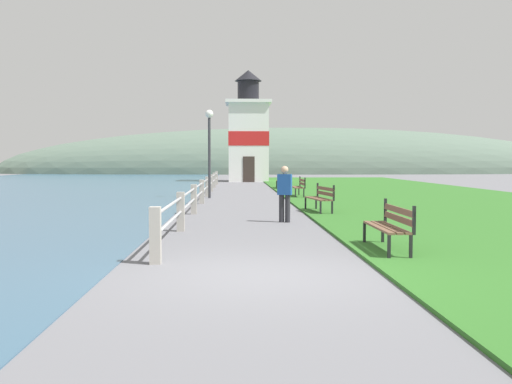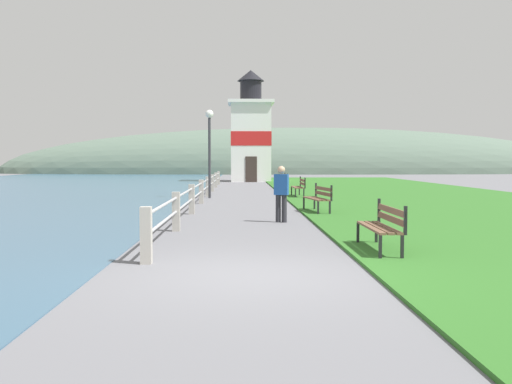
# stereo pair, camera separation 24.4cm
# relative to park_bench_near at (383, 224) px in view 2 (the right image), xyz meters

# --- Properties ---
(ground_plane) EXTENTS (160.00, 160.00, 0.00)m
(ground_plane) POSITION_rel_park_bench_near_xyz_m (-2.47, -2.01, -0.54)
(ground_plane) COLOR slate
(grass_verge) EXTENTS (12.00, 55.28, 0.06)m
(grass_verge) POSITION_rel_park_bench_near_xyz_m (5.33, 16.42, -0.51)
(grass_verge) COLOR #2D6623
(grass_verge) RESTS_ON ground_plane
(seawall_railing) EXTENTS (0.18, 30.50, 0.94)m
(seawall_railing) POSITION_rel_park_bench_near_xyz_m (-4.18, 14.15, 0.01)
(seawall_railing) COLOR #A8A399
(seawall_railing) RESTS_ON ground_plane
(park_bench_near) EXTENTS (0.48, 1.91, 0.94)m
(park_bench_near) POSITION_rel_park_bench_near_xyz_m (0.00, 0.00, 0.00)
(park_bench_near) COLOR brown
(park_bench_near) RESTS_ON ground_plane
(park_bench_midway) EXTENTS (0.72, 1.88, 0.94)m
(park_bench_midway) POSITION_rel_park_bench_near_xyz_m (-0.10, 7.89, -0.00)
(park_bench_midway) COLOR brown
(park_bench_midway) RESTS_ON ground_plane
(park_bench_far) EXTENTS (0.49, 1.88, 0.94)m
(park_bench_far) POSITION_rel_park_bench_near_xyz_m (0.06, 15.65, -0.00)
(park_bench_far) COLOR brown
(park_bench_far) RESTS_ON ground_plane
(park_bench_by_lighthouse) EXTENTS (0.48, 1.91, 0.94)m
(park_bench_by_lighthouse) POSITION_rel_park_bench_near_xyz_m (-0.09, 23.24, -0.00)
(park_bench_by_lighthouse) COLOR brown
(park_bench_by_lighthouse) RESTS_ON ground_plane
(lighthouse) EXTENTS (3.61, 3.61, 8.90)m
(lighthouse) POSITION_rel_park_bench_near_xyz_m (-1.82, 35.57, 3.21)
(lighthouse) COLOR white
(lighthouse) RESTS_ON ground_plane
(person_strolling) EXTENTS (0.42, 0.30, 1.55)m
(person_strolling) POSITION_rel_park_bench_near_xyz_m (-1.51, 5.21, 0.30)
(person_strolling) COLOR #28282D
(person_strolling) RESTS_ON ground_plane
(lamp_post) EXTENTS (0.36, 0.36, 3.96)m
(lamp_post) POSITION_rel_park_bench_near_xyz_m (-4.03, 15.32, 2.20)
(lamp_post) COLOR #333338
(lamp_post) RESTS_ON ground_plane
(distant_hillside) EXTENTS (80.00, 16.00, 12.00)m
(distant_hillside) POSITION_rel_park_bench_near_xyz_m (5.53, 64.84, -0.54)
(distant_hillside) COLOR #566B5B
(distant_hillside) RESTS_ON ground_plane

